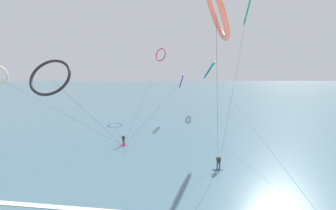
{
  "coord_description": "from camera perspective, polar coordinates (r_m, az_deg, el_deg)",
  "views": [
    {
      "loc": [
        0.02,
        -2.59,
        11.26
      ],
      "look_at": [
        0.0,
        23.74,
        6.8
      ],
      "focal_mm": 22.4,
      "sensor_mm": 36.0,
      "label": 1
    }
  ],
  "objects": [
    {
      "name": "sea_water",
      "position": [
        111.9,
        0.04,
        3.86
      ],
      "size": [
        400.0,
        200.0,
        0.08
      ],
      "primitive_type": "cube",
      "color": "slate",
      "rests_on": "ground"
    },
    {
      "name": "surfer_navy",
      "position": [
        25.03,
        13.63,
        -15.31
      ],
      "size": [
        1.4,
        0.64,
        1.7
      ],
      "rotation": [
        0.0,
        0.0,
        2.84
      ],
      "color": "navy",
      "rests_on": "ground"
    },
    {
      "name": "surfer_magenta",
      "position": [
        32.17,
        -11.95,
        -9.53
      ],
      "size": [
        1.4,
        0.69,
        1.7
      ],
      "rotation": [
        0.0,
        0.0,
        4.27
      ],
      "color": "#CC288E",
      "rests_on": "ground"
    },
    {
      "name": "kite_coral",
      "position": [
        14.94,
        13.04,
        23.92
      ],
      "size": [
        3.85,
        10.1,
        17.0
      ],
      "rotation": [
        0.0,
        0.0,
        1.42
      ],
      "color": "#EA7260",
      "rests_on": "ground"
    },
    {
      "name": "kite_teal",
      "position": [
        58.25,
        11.3,
        9.39
      ],
      "size": [
        4.28,
        47.76,
        13.66
      ],
      "rotation": [
        0.0,
        0.0,
        4.49
      ],
      "color": "teal",
      "rests_on": "ground"
    },
    {
      "name": "kite_crimson",
      "position": [
        56.16,
        -1.97,
        13.47
      ],
      "size": [
        6.31,
        27.92,
        16.81
      ],
      "rotation": [
        0.0,
        0.0,
        5.55
      ],
      "color": "red",
      "rests_on": "ground"
    },
    {
      "name": "kite_charcoal",
      "position": [
        28.62,
        -29.33,
        6.61
      ],
      "size": [
        10.0,
        6.48,
        12.55
      ],
      "rotation": [
        0.0,
        0.0,
        6.19
      ],
      "color": "black",
      "rests_on": "ground"
    },
    {
      "name": "kite_violet",
      "position": [
        46.61,
        3.74,
        6.52
      ],
      "size": [
        10.29,
        18.44,
        10.37
      ],
      "rotation": [
        0.0,
        0.0,
        4.63
      ],
      "color": "purple",
      "rests_on": "ground"
    },
    {
      "name": "kite_emerald",
      "position": [
        42.88,
        20.89,
        22.93
      ],
      "size": [
        9.69,
        19.7,
        24.01
      ],
      "rotation": [
        0.0,
        0.0,
        4.42
      ],
      "color": "#199351",
      "rests_on": "ground"
    },
    {
      "name": "wave_crest_far",
      "position": [
        21.05,
        -27.09,
        -23.66
      ],
      "size": [
        14.16,
        2.14,
        0.12
      ],
      "primitive_type": "cube",
      "rotation": [
        0.0,
        0.0,
        -0.12
      ],
      "color": "white",
      "rests_on": "ground"
    }
  ]
}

